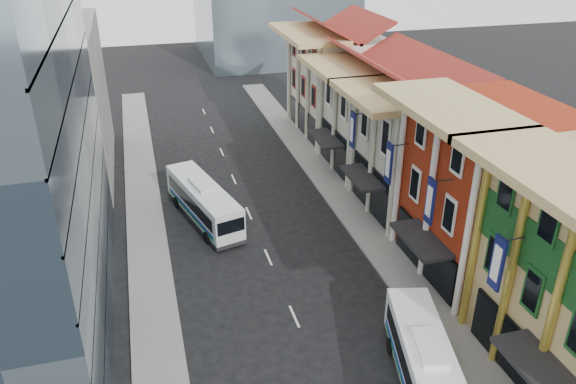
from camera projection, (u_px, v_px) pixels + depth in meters
name	position (u px, v px, depth m)	size (l,w,h in m)	color
sidewalk_right	(375.00, 240.00, 43.34)	(3.00, 90.00, 0.15)	slate
sidewalk_left	(150.00, 274.00, 39.31)	(3.00, 90.00, 0.15)	slate
shophouse_red	(487.00, 191.00, 37.68)	(8.00, 10.00, 12.00)	maroon
shophouse_cream_near	(419.00, 153.00, 46.32)	(8.00, 9.00, 10.00)	beige
shophouse_cream_mid	(376.00, 118.00, 54.08)	(8.00, 9.00, 10.00)	beige
shophouse_cream_far	(338.00, 84.00, 62.90)	(8.00, 12.00, 11.00)	beige
office_block_far	(47.00, 103.00, 51.67)	(10.00, 18.00, 14.00)	gray
bus_left_far	(203.00, 201.00, 45.61)	(2.53, 10.79, 3.46)	silver
bus_right	(427.00, 370.00, 28.91)	(2.46, 10.50, 3.37)	white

